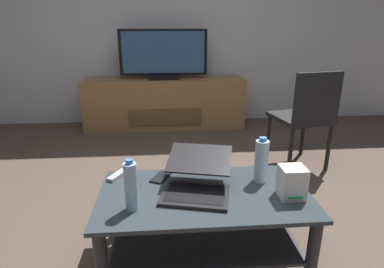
{
  "coord_description": "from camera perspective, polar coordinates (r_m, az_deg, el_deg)",
  "views": [
    {
      "loc": [
        -0.14,
        -1.71,
        1.24
      ],
      "look_at": [
        0.02,
        0.23,
        0.56
      ],
      "focal_mm": 29.62,
      "sensor_mm": 36.0,
      "label": 1
    }
  ],
  "objects": [
    {
      "name": "ground_plane",
      "position": [
        2.11,
        0.09,
        -16.61
      ],
      "size": [
        7.68,
        7.68,
        0.0
      ],
      "primitive_type": "plane",
      "color": "#4C3D33"
    },
    {
      "name": "back_wall",
      "position": [
        4.2,
        -2.91,
        21.41
      ],
      "size": [
        6.4,
        0.12,
        2.8
      ],
      "primitive_type": "cube",
      "color": "silver",
      "rests_on": "ground"
    },
    {
      "name": "coffee_table",
      "position": [
        1.74,
        2.17,
        -14.25
      ],
      "size": [
        1.09,
        0.59,
        0.41
      ],
      "color": "#2D383D",
      "rests_on": "ground"
    },
    {
      "name": "media_cabinet",
      "position": [
        3.99,
        -4.91,
        5.58
      ],
      "size": [
        1.95,
        0.46,
        0.61
      ],
      "color": "olive",
      "rests_on": "ground"
    },
    {
      "name": "television",
      "position": [
        3.87,
        -5.16,
        13.89
      ],
      "size": [
        1.04,
        0.2,
        0.58
      ],
      "color": "black",
      "rests_on": "media_cabinet"
    },
    {
      "name": "dining_chair",
      "position": [
        2.9,
        19.85,
        3.36
      ],
      "size": [
        0.52,
        0.52,
        0.88
      ],
      "color": "black",
      "rests_on": "ground"
    },
    {
      "name": "laptop",
      "position": [
        1.66,
        0.94,
        -8.21
      ],
      "size": [
        0.42,
        0.48,
        0.18
      ],
      "color": "black",
      "rests_on": "coffee_table"
    },
    {
      "name": "router_box",
      "position": [
        1.67,
        17.53,
        -8.3
      ],
      "size": [
        0.12,
        0.12,
        0.16
      ],
      "color": "white",
      "rests_on": "coffee_table"
    },
    {
      "name": "water_bottle_near",
      "position": [
        1.5,
        -10.93,
        -9.22
      ],
      "size": [
        0.06,
        0.06,
        0.25
      ],
      "color": "#99C6E5",
      "rests_on": "coffee_table"
    },
    {
      "name": "water_bottle_far",
      "position": [
        1.77,
        12.37,
        -4.73
      ],
      "size": [
        0.07,
        0.07,
        0.26
      ],
      "color": "silver",
      "rests_on": "coffee_table"
    },
    {
      "name": "cell_phone",
      "position": [
        1.82,
        -5.68,
        -7.77
      ],
      "size": [
        0.12,
        0.16,
        0.01
      ],
      "primitive_type": "cube",
      "rotation": [
        0.0,
        0.0,
        -0.46
      ],
      "color": "black",
      "rests_on": "coffee_table"
    },
    {
      "name": "tv_remote",
      "position": [
        1.88,
        -13.14,
        -7.16
      ],
      "size": [
        0.12,
        0.16,
        0.02
      ],
      "primitive_type": "cube",
      "rotation": [
        0.0,
        0.0,
        -0.51
      ],
      "color": "#99999E",
      "rests_on": "coffee_table"
    }
  ]
}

